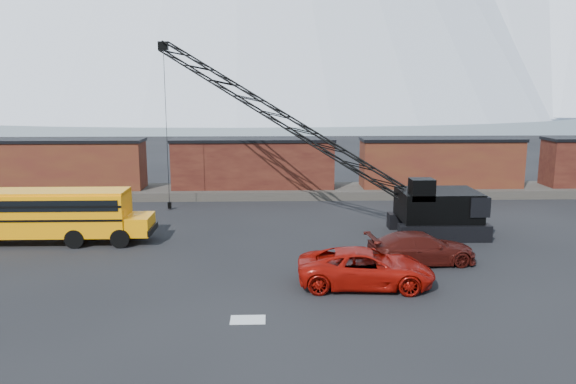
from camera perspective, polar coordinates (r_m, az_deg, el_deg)
name	(u,v)px	position (r m, az deg, el deg)	size (l,w,h in m)	color
ground	(240,285)	(26.78, -4.85, -9.41)	(160.00, 160.00, 0.00)	black
gravel_berm	(254,191)	(47.95, -3.52, 0.05)	(120.00, 5.00, 0.70)	#4C463E
boxcar_west_near	(62,164)	(50.64, -21.98, 2.63)	(13.70, 3.10, 4.17)	#4C1B15
boxcar_mid	(253,163)	(47.57, -3.55, 2.91)	(13.70, 3.10, 4.17)	#552418
boxcar_east_near	(440,163)	(49.73, 15.23, 2.90)	(13.70, 3.10, 4.17)	#4C1B15
snow_patch	(248,320)	(23.04, -4.09, -12.81)	(1.40, 0.90, 0.02)	silver
school_bus	(48,214)	(36.02, -23.19, -2.03)	(11.65, 2.65, 3.19)	#FF9605
red_pickup	(366,268)	(26.56, 7.91, -7.64)	(2.91, 6.32, 1.76)	#9C0E07
maroon_suv	(421,248)	(30.36, 13.36, -5.58)	(2.33, 5.73, 1.66)	#3E0F0B
crawler_crane	(280,117)	(37.93, -0.85, 7.60)	(21.36, 10.33, 12.54)	black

